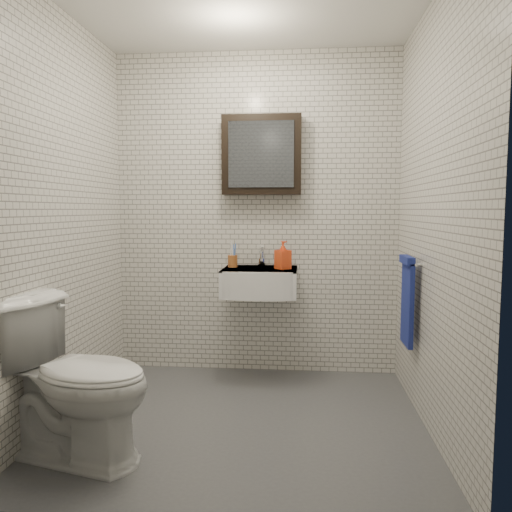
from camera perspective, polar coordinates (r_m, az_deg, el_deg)
The scene contains 9 objects.
ground at distance 3.20m, azimuth -1.71°, elevation -18.30°, with size 2.20×2.00×0.01m, color #4B4E53.
room_shell at distance 2.94m, azimuth -1.79°, elevation 8.81°, with size 2.22×2.02×2.51m.
washbasin at distance 3.70m, azimuth 0.41°, elevation -2.94°, with size 0.55×0.50×0.20m.
faucet at distance 3.87m, azimuth 0.66°, elevation -0.15°, with size 0.06×0.20×0.15m.
mirror_cabinet at distance 3.87m, azimuth 0.66°, elevation 11.44°, with size 0.60×0.15×0.60m.
towel_rail at distance 3.38m, azimuth 16.93°, elevation -4.50°, with size 0.09×0.30×0.58m.
toothbrush_cup at distance 3.81m, azimuth -2.68°, elevation -0.52°, with size 0.09×0.09×0.20m.
soap_bottle at distance 3.67m, azimuth 3.09°, elevation 0.11°, with size 0.09×0.10×0.21m, color orange.
toilet at distance 2.80m, azimuth -20.06°, elevation -13.00°, with size 0.47×0.83×0.85m, color white.
Camera 1 is at (0.36, -2.91, 1.29)m, focal length 35.00 mm.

